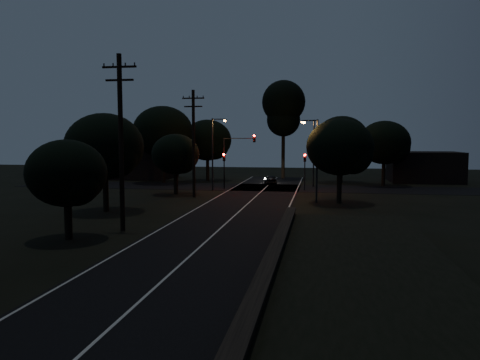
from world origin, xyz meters
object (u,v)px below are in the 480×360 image
(signal_mast, at_px, (239,151))
(streetlight_c, at_px, (315,155))
(signal_left, at_px, (224,164))
(streetlight_b, at_px, (312,148))
(utility_pole_mid, at_px, (121,140))
(signal_right, at_px, (305,165))
(streetlight_a, at_px, (214,149))
(utility_pole_far, at_px, (194,142))
(car, at_px, (271,180))
(tall_pine, at_px, (284,108))

(signal_mast, distance_m, streetlight_c, 13.28)
(signal_left, height_order, streetlight_b, streetlight_b)
(utility_pole_mid, relative_size, signal_right, 2.68)
(streetlight_c, bearing_deg, streetlight_a, 144.31)
(streetlight_a, bearing_deg, streetlight_c, -35.69)
(utility_pole_far, height_order, signal_left, utility_pole_far)
(streetlight_a, xyz_separation_m, car, (5.45, 8.00, -4.04))
(utility_pole_mid, distance_m, signal_left, 25.19)
(streetlight_b, bearing_deg, utility_pole_far, -133.30)
(utility_pole_far, xyz_separation_m, streetlight_a, (0.69, 6.00, -0.85))
(utility_pole_mid, distance_m, streetlight_c, 19.15)
(utility_pole_mid, height_order, car, utility_pole_mid)
(utility_pole_mid, distance_m, signal_right, 27.30)
(utility_pole_far, relative_size, signal_left, 2.56)
(streetlight_a, relative_size, streetlight_b, 1.00)
(signal_right, bearing_deg, utility_pole_far, -143.00)
(utility_pole_mid, xyz_separation_m, streetlight_b, (11.31, 29.00, -1.10))
(signal_mast, relative_size, car, 1.78)
(utility_pole_mid, distance_m, streetlight_b, 31.15)
(utility_pole_far, xyz_separation_m, signal_right, (10.60, 7.99, -2.65))
(streetlight_a, bearing_deg, streetlight_b, 29.48)
(tall_pine, distance_m, signal_left, 17.61)
(utility_pole_far, distance_m, signal_left, 8.53)
(streetlight_a, height_order, streetlight_b, same)
(signal_right, distance_m, streetlight_c, 10.18)
(streetlight_a, relative_size, car, 2.28)
(signal_mast, xyz_separation_m, streetlight_c, (8.74, -9.99, 0.01))
(tall_pine, xyz_separation_m, car, (-0.85, -9.00, -9.54))
(utility_pole_far, height_order, signal_mast, utility_pole_far)
(tall_pine, distance_m, streetlight_c, 26.11)
(utility_pole_mid, relative_size, streetlight_c, 1.47)
(utility_pole_far, bearing_deg, utility_pole_mid, -90.00)
(streetlight_b, bearing_deg, signal_right, -100.00)
(signal_mast, bearing_deg, streetlight_c, -48.81)
(streetlight_a, bearing_deg, tall_pine, 69.64)
(utility_pole_mid, xyz_separation_m, signal_mast, (3.09, 24.99, -1.40))
(utility_pole_far, distance_m, tall_pine, 24.49)
(streetlight_a, height_order, car, streetlight_a)
(utility_pole_far, relative_size, streetlight_b, 1.31)
(utility_pole_mid, bearing_deg, utility_pole_far, 90.00)
(utility_pole_mid, distance_m, utility_pole_far, 17.00)
(utility_pole_far, relative_size, signal_right, 2.56)
(streetlight_c, relative_size, car, 2.14)
(streetlight_a, relative_size, streetlight_c, 1.07)
(utility_pole_mid, xyz_separation_m, signal_left, (1.40, 24.99, -2.90))
(signal_left, height_order, streetlight_c, streetlight_c)
(utility_pole_far, bearing_deg, signal_mast, 68.89)
(utility_pole_far, bearing_deg, car, 66.30)
(signal_right, height_order, car, signal_right)
(utility_pole_mid, xyz_separation_m, signal_right, (10.60, 24.99, -2.90))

